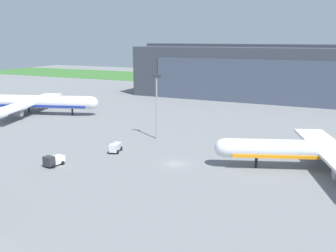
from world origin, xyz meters
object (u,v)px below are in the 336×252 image
maintenance_hangar (257,72)px  airliner_far_right (30,102)px  apron_light_mast (157,101)px  airliner_near_right (330,151)px  baggage_tug (54,160)px  stair_truck (115,147)px

maintenance_hangar → airliner_far_right: maintenance_hangar is taller
apron_light_mast → airliner_near_right: bearing=-9.7°
apron_light_mast → baggage_tug: bearing=-108.9°
airliner_far_right → apron_light_mast: apron_light_mast is taller
airliner_near_right → stair_truck: 45.22m
airliner_far_right → apron_light_mast: 54.75m
maintenance_hangar → apron_light_mast: maintenance_hangar is taller
airliner_far_right → apron_light_mast: bearing=-11.6°
baggage_tug → apron_light_mast: (9.55, 27.90, 8.70)m
maintenance_hangar → stair_truck: (-11.33, -95.60, -9.74)m
airliner_near_right → baggage_tug: (-50.78, -20.88, -2.69)m
maintenance_hangar → baggage_tug: size_ratio=23.60×
baggage_tug → apron_light_mast: bearing=71.1°
airliner_near_right → apron_light_mast: (-41.23, 7.03, 6.01)m
airliner_near_right → baggage_tug: bearing=-157.7°
maintenance_hangar → airliner_near_right: bearing=-69.4°
airliner_far_right → stair_truck: 56.25m
airliner_far_right → stair_truck: airliner_far_right is taller
stair_truck → baggage_tug: bearing=-115.1°
airliner_near_right → airliner_far_right: (-94.57, 17.96, 0.34)m
airliner_far_right → baggage_tug: bearing=-41.6°
airliner_near_right → airliner_far_right: size_ratio=0.93×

